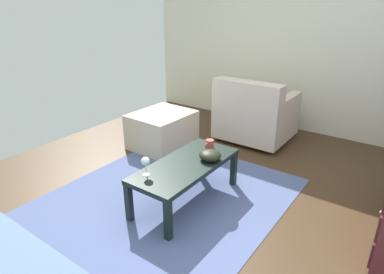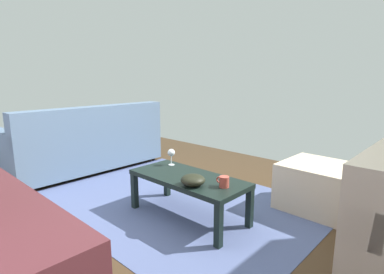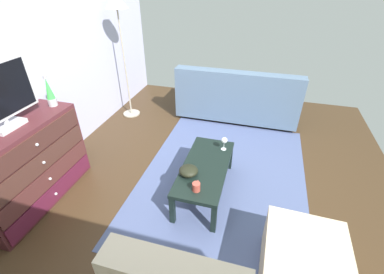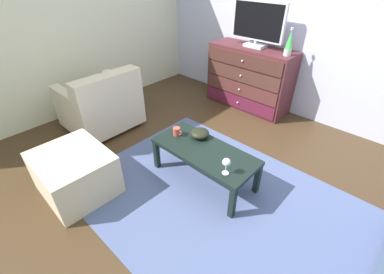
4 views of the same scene
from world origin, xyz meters
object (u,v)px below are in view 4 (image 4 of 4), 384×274
at_px(dresser, 249,78).
at_px(mug, 177,131).
at_px(tv, 258,23).
at_px(wine_glass, 226,163).
at_px(coffee_table, 204,153).
at_px(bowl_decorative, 200,133).
at_px(armchair, 102,105).
at_px(ottoman, 75,173).
at_px(lava_lamp, 289,44).

height_order(dresser, mug, dresser).
distance_m(tv, wine_glass, 2.20).
distance_m(coffee_table, bowl_decorative, 0.24).
xyz_separation_m(tv, bowl_decorative, (0.41, -1.59, -0.78)).
bearing_deg(dresser, armchair, -119.54).
distance_m(coffee_table, wine_glass, 0.41).
bearing_deg(bowl_decorative, coffee_table, -36.47).
bearing_deg(armchair, ottoman, -44.10).
bearing_deg(bowl_decorative, tv, 104.27).
relative_size(tv, mug, 6.62).
xyz_separation_m(dresser, mug, (0.22, -1.71, -0.03)).
bearing_deg(bowl_decorative, wine_glass, -26.77).
distance_m(dresser, bowl_decorative, 1.63).
height_order(mug, ottoman, mug).
height_order(armchair, ottoman, armchair).
relative_size(tv, bowl_decorative, 3.93).
relative_size(tv, ottoman, 1.08).
relative_size(dresser, wine_glass, 7.80).
relative_size(bowl_decorative, armchair, 0.23).
bearing_deg(lava_lamp, mug, -100.14).
bearing_deg(tv, bowl_decorative, -75.73).
distance_m(lava_lamp, armchair, 2.48).
bearing_deg(armchair, coffee_table, 4.78).
height_order(dresser, ottoman, dresser).
xyz_separation_m(wine_glass, ottoman, (-1.14, -0.82, -0.28)).
bearing_deg(lava_lamp, bowl_decorative, -93.67).
bearing_deg(bowl_decorative, armchair, -169.57).
bearing_deg(bowl_decorative, dresser, 104.78).
xyz_separation_m(tv, lava_lamp, (0.50, -0.07, -0.16)).
xyz_separation_m(coffee_table, mug, (-0.38, -0.00, 0.09)).
xyz_separation_m(wine_glass, bowl_decorative, (-0.53, 0.27, -0.07)).
xyz_separation_m(wine_glass, mug, (-0.73, 0.13, -0.07)).
height_order(wine_glass, ottoman, wine_glass).
bearing_deg(lava_lamp, wine_glass, -76.58).
distance_m(lava_lamp, ottoman, 2.83).
height_order(tv, armchair, tv).
distance_m(tv, ottoman, 2.86).
bearing_deg(ottoman, bowl_decorative, 60.29).
height_order(tv, mug, tv).
height_order(lava_lamp, mug, lava_lamp).
relative_size(tv, wine_glass, 4.81).
xyz_separation_m(mug, ottoman, (-0.42, -0.95, -0.20)).
height_order(wine_glass, bowl_decorative, wine_glass).
relative_size(tv, coffee_table, 0.72).
height_order(dresser, armchair, dresser).
relative_size(dresser, tv, 1.62).
bearing_deg(wine_glass, mug, 169.75).
relative_size(wine_glass, mug, 1.38).
bearing_deg(coffee_table, armchair, -175.22).
bearing_deg(tv, lava_lamp, -7.60).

